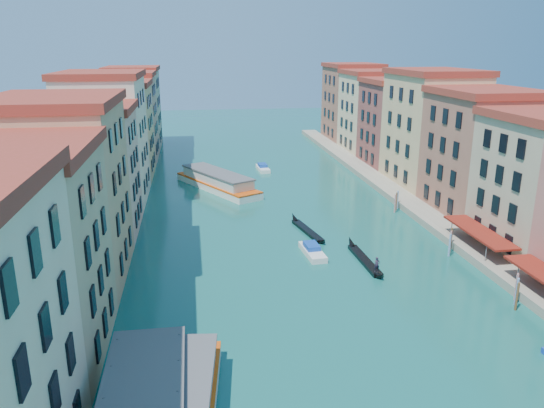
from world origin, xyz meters
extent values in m
cube|color=tan|center=(-26.00, 23.50, 8.50)|extent=(12.00, 15.00, 17.00)
cube|color=maroon|center=(-26.00, 23.50, 17.50)|extent=(12.80, 15.40, 1.00)
cube|color=tan|center=(-26.00, 39.50, 9.50)|extent=(12.00, 17.00, 19.00)
cube|color=maroon|center=(-26.00, 39.50, 19.50)|extent=(12.80, 17.40, 1.00)
cube|color=#D8A38A|center=(-26.00, 55.00, 8.25)|extent=(12.00, 14.00, 16.50)
cube|color=maroon|center=(-26.00, 55.00, 17.00)|extent=(12.80, 14.40, 1.00)
cube|color=beige|center=(-26.00, 71.00, 10.00)|extent=(12.00, 18.00, 20.00)
cube|color=maroon|center=(-26.00, 71.00, 20.50)|extent=(12.80, 18.40, 1.00)
cube|color=tan|center=(-26.00, 88.00, 8.75)|extent=(12.00, 16.00, 17.50)
cube|color=maroon|center=(-26.00, 88.00, 18.00)|extent=(12.80, 16.40, 1.00)
cube|color=tan|center=(-26.00, 103.50, 9.25)|extent=(12.00, 15.00, 18.50)
cube|color=maroon|center=(-26.00, 103.50, 19.00)|extent=(12.80, 15.40, 1.00)
cube|color=tan|center=(-26.00, 119.50, 9.50)|extent=(12.00, 17.00, 19.00)
cube|color=maroon|center=(-26.00, 119.50, 19.50)|extent=(12.80, 17.40, 1.00)
cube|color=tan|center=(30.00, 39.00, 8.25)|extent=(12.00, 14.00, 16.50)
cube|color=#9F5C46|center=(30.00, 54.00, 9.00)|extent=(12.00, 16.00, 18.00)
cube|color=maroon|center=(30.00, 54.00, 18.50)|extent=(12.80, 16.40, 1.00)
cube|color=tan|center=(30.00, 71.00, 10.00)|extent=(12.00, 18.00, 20.00)
cube|color=maroon|center=(30.00, 71.00, 20.50)|extent=(12.80, 18.40, 1.00)
cube|color=brown|center=(30.00, 87.50, 8.75)|extent=(12.00, 15.00, 17.50)
cube|color=maroon|center=(30.00, 87.50, 18.00)|extent=(12.80, 15.40, 1.00)
cube|color=beige|center=(30.00, 103.00, 9.25)|extent=(12.00, 16.00, 18.50)
cube|color=maroon|center=(30.00, 103.00, 19.00)|extent=(12.80, 16.40, 1.00)
cube|color=#9B5943|center=(30.00, 119.50, 9.75)|extent=(12.00, 17.00, 19.50)
cube|color=maroon|center=(30.00, 119.50, 20.00)|extent=(12.80, 17.40, 1.00)
cube|color=gray|center=(22.00, 65.00, 0.50)|extent=(4.00, 140.00, 1.00)
cylinder|color=#59595C|center=(20.80, 28.60, 1.50)|extent=(0.12, 0.12, 3.00)
cube|color=maroon|center=(22.20, 39.00, 3.00)|extent=(3.20, 12.60, 0.25)
cylinder|color=#59595C|center=(20.80, 34.80, 1.50)|extent=(0.12, 0.12, 3.00)
cylinder|color=#59595C|center=(20.80, 43.20, 1.50)|extent=(0.12, 0.12, 3.00)
cube|color=#59595C|center=(-16.00, 12.00, 3.50)|extent=(5.40, 16.40, 0.30)
cylinder|color=brown|center=(18.50, 25.00, 1.30)|extent=(0.24, 0.24, 3.20)
cylinder|color=brown|center=(19.10, 26.00, 1.30)|extent=(0.24, 0.24, 3.20)
cylinder|color=brown|center=(19.70, 27.00, 1.30)|extent=(0.24, 0.24, 3.20)
cylinder|color=brown|center=(18.50, 39.00, 1.30)|extent=(0.24, 0.24, 3.20)
cylinder|color=brown|center=(19.10, 40.00, 1.30)|extent=(0.24, 0.24, 3.20)
cylinder|color=brown|center=(19.70, 41.00, 1.30)|extent=(0.24, 0.24, 3.20)
cylinder|color=brown|center=(18.50, 57.00, 1.30)|extent=(0.24, 0.24, 3.20)
cylinder|color=brown|center=(19.10, 58.00, 1.30)|extent=(0.24, 0.24, 3.20)
cylinder|color=brown|center=(19.70, 59.00, 1.30)|extent=(0.24, 0.24, 3.20)
cylinder|color=brown|center=(-18.50, 16.00, 1.30)|extent=(0.24, 0.24, 3.20)
cube|color=#59595C|center=(-14.00, 11.24, 2.99)|extent=(6.43, 17.73, 0.26)
cube|color=white|center=(-7.95, 75.24, 0.64)|extent=(14.54, 21.19, 1.29)
cube|color=silver|center=(-7.95, 75.24, 2.04)|extent=(12.01, 17.16, 1.72)
cube|color=#59595C|center=(-7.95, 75.24, 3.06)|extent=(12.55, 17.78, 0.27)
cube|color=#E9500D|center=(-7.95, 75.24, 1.24)|extent=(14.58, 21.22, 0.27)
cube|color=black|center=(7.68, 38.80, 0.23)|extent=(1.41, 9.29, 0.46)
cone|color=black|center=(7.53, 43.94, 0.62)|extent=(0.99, 2.09, 1.73)
cone|color=black|center=(7.84, 33.66, 0.51)|extent=(0.98, 1.74, 1.52)
imported|color=#2D2336|center=(7.80, 34.89, 1.30)|extent=(0.66, 0.44, 1.77)
cube|color=black|center=(3.18, 50.12, 0.22)|extent=(2.78, 9.13, 0.45)
cone|color=black|center=(2.24, 55.07, 0.61)|extent=(1.27, 2.16, 1.69)
cone|color=black|center=(4.12, 45.16, 0.50)|extent=(1.20, 1.82, 1.49)
cube|color=white|center=(2.06, 42.01, 0.35)|extent=(2.39, 6.30, 0.71)
cube|color=#1444A6|center=(2.02, 42.45, 0.97)|extent=(1.78, 2.76, 0.62)
cube|color=white|center=(2.18, 88.81, 0.37)|extent=(2.32, 6.49, 0.73)
cube|color=#1444A6|center=(2.16, 89.26, 1.01)|extent=(1.78, 2.82, 0.64)
camera|label=1|loc=(-12.08, -17.60, 24.83)|focal=35.00mm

